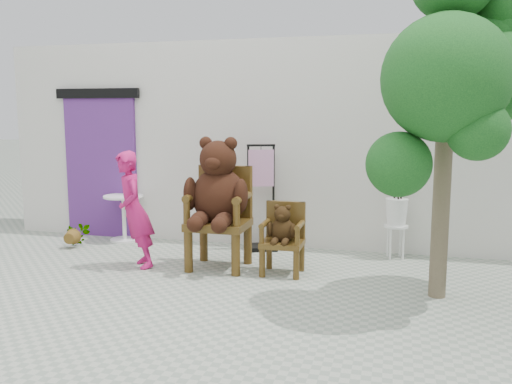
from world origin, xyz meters
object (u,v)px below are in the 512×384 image
stool_bucket (397,211)px  display_stand (261,209)px  cafe_table (124,212)px  chair_big (219,195)px  tree (482,56)px  chair_small (283,232)px  person (134,210)px

stool_bucket → display_stand: bearing=-179.9°
cafe_table → display_stand: display_stand is taller
cafe_table → display_stand: bearing=-0.1°
chair_big → tree: (2.91, -0.56, 1.57)m
chair_big → cafe_table: (-1.88, 1.03, -0.49)m
chair_small → person: bearing=-172.9°
chair_small → chair_big: bearing=177.0°
display_stand → tree: size_ratio=0.42×
chair_big → tree: 3.35m
tree → stool_bucket: bearing=115.0°
chair_big → person: size_ratio=1.12×
chair_small → stool_bucket: stool_bucket is taller
chair_big → display_stand: 1.12m
chair_big → stool_bucket: size_ratio=1.14×
chair_big → display_stand: chair_big is taller
chair_small → cafe_table: chair_small is taller
person → tree: 4.32m
person → chair_small: bearing=57.9°
chair_big → cafe_table: size_ratio=2.36×
person → stool_bucket: person is taller
chair_small → tree: size_ratio=0.24×
chair_big → person: (-1.02, -0.27, -0.19)m
person → stool_bucket: size_ratio=1.02×
chair_small → display_stand: size_ratio=0.57×
person → stool_bucket: 3.45m
display_stand → stool_bucket: (1.88, 0.00, 0.06)m
person → chair_big: bearing=65.8°
stool_bucket → tree: 2.55m
chair_big → person: bearing=-165.0°
stool_bucket → cafe_table: bearing=-180.0°
chair_big → person: 1.07m
chair_big → chair_small: (0.83, -0.04, -0.41)m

